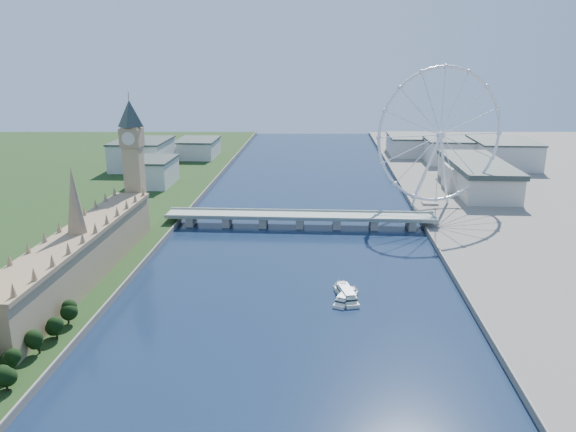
{
  "coord_description": "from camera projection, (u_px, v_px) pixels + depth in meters",
  "views": [
    {
      "loc": [
        16.9,
        -140.74,
        135.43
      ],
      "look_at": [
        -4.44,
        210.0,
        34.26
      ],
      "focal_mm": 35.0,
      "sensor_mm": 36.0,
      "label": 1
    }
  ],
  "objects": [
    {
      "name": "tour_boat_far",
      "position": [
        346.0,
        301.0,
        320.55
      ],
      "size": [
        16.69,
        27.53,
        5.93
      ],
      "primitive_type": null,
      "rotation": [
        0.0,
        0.0,
        -0.39
      ],
      "color": "silver",
      "rests_on": "ground"
    },
    {
      "name": "westminster_bridge",
      "position": [
        300.0,
        218.0,
        459.38
      ],
      "size": [
        220.0,
        22.0,
        9.5
      ],
      "color": "gray",
      "rests_on": "ground"
    },
    {
      "name": "tour_boat_near",
      "position": [
        346.0,
        299.0,
        323.66
      ],
      "size": [
        15.13,
        31.88,
        6.84
      ],
      "primitive_type": null,
      "rotation": [
        0.0,
        0.0,
        0.24
      ],
      "color": "beige",
      "rests_on": "ground"
    },
    {
      "name": "big_ben",
      "position": [
        132.0,
        148.0,
        429.16
      ],
      "size": [
        20.02,
        20.02,
        110.0
      ],
      "color": "tan",
      "rests_on": "ground"
    },
    {
      "name": "london_eye",
      "position": [
        441.0,
        136.0,
        488.36
      ],
      "size": [
        113.6,
        39.12,
        124.3
      ],
      "color": "silver",
      "rests_on": "ground"
    },
    {
      "name": "county_hall",
      "position": [
        475.0,
        192.0,
        575.69
      ],
      "size": [
        54.0,
        144.0,
        35.0
      ],
      "primitive_type": null,
      "color": "beige",
      "rests_on": "ground"
    },
    {
      "name": "parliament_range",
      "position": [
        80.0,
        256.0,
        338.87
      ],
      "size": [
        24.0,
        200.0,
        70.0
      ],
      "color": "tan",
      "rests_on": "ground"
    },
    {
      "name": "city_skyline",
      "position": [
        340.0,
        153.0,
        703.7
      ],
      "size": [
        505.0,
        280.0,
        32.0
      ],
      "color": "beige",
      "rests_on": "ground"
    }
  ]
}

